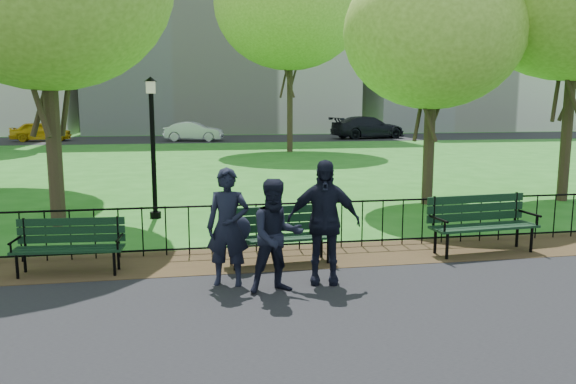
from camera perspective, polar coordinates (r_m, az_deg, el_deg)
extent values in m
plane|color=#23681B|center=(8.43, -0.19, -9.55)|extent=(120.00, 120.00, 0.00)
cube|color=#332715|center=(9.84, -1.71, -6.73)|extent=(60.00, 1.60, 0.01)
cube|color=black|center=(42.98, -8.34, 5.36)|extent=(70.00, 9.00, 0.01)
cylinder|color=black|center=(10.13, -2.15, -1.25)|extent=(24.00, 0.04, 0.04)
cylinder|color=black|center=(10.29, -2.13, -5.42)|extent=(24.00, 0.04, 0.04)
cylinder|color=black|center=(10.22, -2.14, -3.62)|extent=(0.02, 0.02, 0.90)
cube|color=silver|center=(62.91, 16.51, 17.19)|extent=(20.00, 15.00, 24.00)
cube|color=black|center=(9.39, -0.84, -4.71)|extent=(1.86, 0.64, 0.04)
cube|color=black|center=(9.56, -1.23, -2.30)|extent=(1.83, 0.19, 0.46)
cylinder|color=black|center=(9.11, -5.42, -6.66)|extent=(0.05, 0.05, 0.46)
cylinder|color=black|center=(9.49, 4.11, -6.00)|extent=(0.05, 0.05, 0.46)
cylinder|color=black|center=(9.46, -5.79, -6.07)|extent=(0.05, 0.05, 0.46)
cylinder|color=black|center=(9.83, 3.41, -5.47)|extent=(0.05, 0.05, 0.46)
cylinder|color=black|center=(9.18, -6.09, -3.91)|extent=(0.09, 0.57, 0.04)
cylinder|color=black|center=(9.59, 4.18, -3.32)|extent=(0.09, 0.57, 0.04)
ellipsoid|color=black|center=(9.09, -4.98, -3.73)|extent=(0.40, 0.29, 0.41)
cube|color=black|center=(9.49, -21.42, -5.44)|extent=(1.70, 0.56, 0.04)
cube|color=black|center=(9.64, -21.16, -3.24)|extent=(1.67, 0.15, 0.42)
cylinder|color=black|center=(9.60, -25.82, -6.85)|extent=(0.05, 0.05, 0.42)
cylinder|color=black|center=(9.21, -17.23, -6.98)|extent=(0.05, 0.05, 0.42)
cylinder|color=black|center=(9.91, -25.17, -6.33)|extent=(0.05, 0.05, 0.42)
cylinder|color=black|center=(9.53, -16.85, -6.43)|extent=(0.05, 0.05, 0.42)
cylinder|color=black|center=(9.69, -26.00, -4.43)|extent=(0.07, 0.52, 0.04)
cylinder|color=black|center=(9.27, -16.75, -4.46)|extent=(0.07, 0.52, 0.04)
cube|color=black|center=(10.65, 19.32, -3.36)|extent=(2.02, 0.71, 0.04)
cube|color=black|center=(10.81, 18.56, -1.10)|extent=(1.97, 0.22, 0.49)
cylinder|color=black|center=(10.08, 15.86, -5.32)|extent=(0.05, 0.05, 0.49)
cylinder|color=black|center=(11.06, 23.50, -4.48)|extent=(0.05, 0.05, 0.49)
cylinder|color=black|center=(10.41, 14.73, -4.82)|extent=(0.05, 0.05, 0.49)
cylinder|color=black|center=(11.36, 22.25, -4.05)|extent=(0.05, 0.05, 0.49)
cylinder|color=black|center=(10.11, 15.01, -2.66)|extent=(0.10, 0.62, 0.04)
cylinder|color=black|center=(11.17, 23.31, -2.00)|extent=(0.10, 0.62, 0.04)
cylinder|color=black|center=(13.62, -13.31, -2.28)|extent=(0.26, 0.26, 0.15)
cylinder|color=black|center=(13.42, -13.52, 3.60)|extent=(0.11, 0.11, 2.95)
cube|color=beige|center=(13.37, -13.77, 10.29)|extent=(0.20, 0.20, 0.28)
cone|color=black|center=(13.38, -13.80, 11.08)|extent=(0.29, 0.29, 0.11)
cylinder|color=#2D2116|center=(13.27, -22.64, 3.65)|extent=(0.32, 0.32, 3.20)
cylinder|color=#2D2116|center=(15.41, 14.09, 3.87)|extent=(0.29, 0.29, 2.75)
ellipsoid|color=olive|center=(15.45, 14.55, 15.43)|extent=(4.63, 4.63, 3.94)
cylinder|color=#2D2116|center=(17.22, 26.43, 5.08)|extent=(0.30, 0.30, 3.56)
cylinder|color=#2D2116|center=(31.24, 0.19, 8.54)|extent=(0.32, 0.32, 4.84)
ellipsoid|color=olive|center=(31.67, 0.20, 18.51)|extent=(8.15, 8.15, 6.93)
imported|color=black|center=(8.30, -6.11, -3.55)|extent=(0.72, 0.57, 1.75)
imported|color=black|center=(7.95, -1.17, -4.50)|extent=(0.84, 0.52, 1.63)
imported|color=black|center=(8.37, 3.61, -3.03)|extent=(1.16, 0.67, 1.86)
imported|color=gold|center=(43.54, -23.81, 5.65)|extent=(4.13, 1.88, 1.38)
imported|color=#B3B5BC|center=(40.55, -9.55, 6.09)|extent=(4.35, 2.33, 1.36)
imported|color=black|center=(43.43, 8.12, 6.52)|extent=(6.10, 3.38, 1.67)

